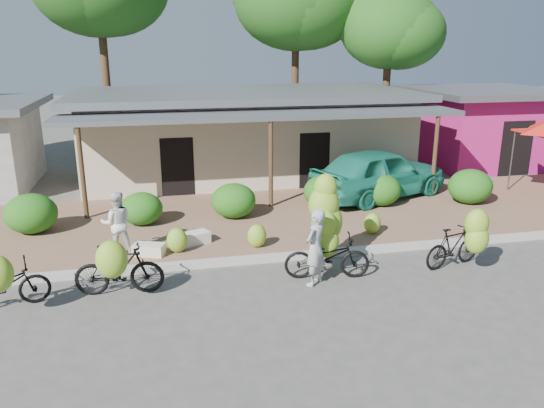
{
  "coord_description": "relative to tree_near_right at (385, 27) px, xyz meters",
  "views": [
    {
      "loc": [
        -3.44,
        -9.69,
        5.05
      ],
      "look_at": [
        -0.69,
        2.8,
        1.2
      ],
      "focal_mm": 35.0,
      "sensor_mm": 36.0,
      "label": 1
    }
  ],
  "objects": [
    {
      "name": "hedge_1",
      "position": [
        -11.29,
        -9.47,
        -5.28
      ],
      "size": [
        1.2,
        1.08,
        0.94
      ],
      "primitive_type": "ellipsoid",
      "color": "#1E5814",
      "rests_on": "sidewalk"
    },
    {
      "name": "hedge_2",
      "position": [
        -8.63,
        -9.4,
        -5.23
      ],
      "size": [
        1.32,
        1.19,
        1.03
      ],
      "primitive_type": "ellipsoid",
      "color": "#1E5814",
      "rests_on": "sidewalk"
    },
    {
      "name": "teal_van",
      "position": [
        -3.58,
        -8.29,
        -4.9
      ],
      "size": [
        5.34,
        3.66,
        1.69
      ],
      "primitive_type": "imported",
      "rotation": [
        0.0,
        0.0,
        1.94
      ],
      "color": "#1A7760",
      "rests_on": "sidewalk"
    },
    {
      "name": "curb",
      "position": [
        -7.31,
        -12.61,
        -5.79
      ],
      "size": [
        60.0,
        0.25,
        0.15
      ],
      "primitive_type": "cube",
      "color": "#A8A399",
      "rests_on": "ground"
    },
    {
      "name": "loose_banana_a",
      "position": [
        -10.4,
        -11.85,
        -5.43
      ],
      "size": [
        0.5,
        0.43,
        0.63
      ],
      "primitive_type": "ellipsoid",
      "color": "#93B62D",
      "rests_on": "sidewalk"
    },
    {
      "name": "sidewalk",
      "position": [
        -7.31,
        -9.61,
        -5.8
      ],
      "size": [
        60.0,
        6.0,
        0.12
      ],
      "primitive_type": "cube",
      "color": "#865D48",
      "rests_on": "ground"
    },
    {
      "name": "loose_banana_b",
      "position": [
        -8.42,
        -11.93,
        -5.44
      ],
      "size": [
        0.48,
        0.41,
        0.6
      ],
      "primitive_type": "ellipsoid",
      "color": "#93B62D",
      "rests_on": "sidewalk"
    },
    {
      "name": "loose_banana_c",
      "position": [
        -5.17,
        -11.6,
        -5.45
      ],
      "size": [
        0.46,
        0.39,
        0.58
      ],
      "primitive_type": "ellipsoid",
      "color": "#93B62D",
      "rests_on": "sidewalk"
    },
    {
      "name": "hedge_5",
      "position": [
        -0.95,
        -9.55,
        -5.19
      ],
      "size": [
        1.43,
        1.29,
        1.11
      ],
      "primitive_type": "ellipsoid",
      "color": "#1E5814",
      "rests_on": "sidewalk"
    },
    {
      "name": "sack_near",
      "position": [
        -9.99,
        -11.37,
        -5.59
      ],
      "size": [
        0.94,
        0.69,
        0.3
      ],
      "primitive_type": "cube",
      "rotation": [
        0.0,
        0.0,
        0.39
      ],
      "color": "white",
      "rests_on": "sidewalk"
    },
    {
      "name": "sack_far",
      "position": [
        -11.09,
        -11.88,
        -5.6
      ],
      "size": [
        0.84,
        0.62,
        0.28
      ],
      "primitive_type": "cube",
      "rotation": [
        0.0,
        0.0,
        -0.37
      ],
      "color": "white",
      "rests_on": "sidewalk"
    },
    {
      "name": "bystander",
      "position": [
        -11.81,
        -11.62,
        -4.95
      ],
      "size": [
        0.8,
        0.64,
        1.58
      ],
      "primitive_type": "imported",
      "rotation": [
        0.0,
        0.0,
        3.19
      ],
      "color": "silver",
      "rests_on": "sidewalk"
    },
    {
      "name": "tree_near_right",
      "position": [
        0.0,
        0.0,
        0.0
      ],
      "size": [
        4.75,
        4.6,
        7.63
      ],
      "color": "#4D381F",
      "rests_on": "ground"
    },
    {
      "name": "shop_main",
      "position": [
        -7.31,
        -3.68,
        -4.14
      ],
      "size": [
        13.0,
        8.5,
        3.35
      ],
      "color": "#C3AC93",
      "rests_on": "ground"
    },
    {
      "name": "bike_center",
      "position": [
        -7.14,
        -13.57,
        -4.97
      ],
      "size": [
        2.0,
        1.35,
        2.28
      ],
      "rotation": [
        0.0,
        0.0,
        1.39
      ],
      "color": "black",
      "rests_on": "ground"
    },
    {
      "name": "hedge_3",
      "position": [
        -5.69,
        -9.03,
        -5.22
      ],
      "size": [
        1.35,
        1.22,
        1.05
      ],
      "primitive_type": "ellipsoid",
      "color": "#1E5814",
      "rests_on": "sidewalk"
    },
    {
      "name": "bike_right",
      "position": [
        -4.03,
        -14.04,
        -5.19
      ],
      "size": [
        1.7,
        1.29,
        1.59
      ],
      "rotation": [
        0.0,
        0.0,
        1.83
      ],
      "color": "black",
      "rests_on": "ground"
    },
    {
      "name": "hedge_4",
      "position": [
        -3.87,
        -9.17,
        -5.24
      ],
      "size": [
        1.29,
        1.16,
        1.0
      ],
      "primitive_type": "ellipsoid",
      "color": "#1E5814",
      "rests_on": "sidewalk"
    },
    {
      "name": "vendor",
      "position": [
        -7.55,
        -14.08,
        -5.0
      ],
      "size": [
        0.74,
        0.73,
        1.72
      ],
      "primitive_type": "imported",
      "rotation": [
        0.0,
        0.0,
        3.91
      ],
      "color": "#9C9C9C",
      "rests_on": "ground"
    },
    {
      "name": "shop_pink",
      "position": [
        3.19,
        -3.62,
        -4.19
      ],
      "size": [
        6.0,
        6.0,
        3.25
      ],
      "color": "#B91C57",
      "rests_on": "ground"
    },
    {
      "name": "ground",
      "position": [
        -7.31,
        -14.61,
        -5.86
      ],
      "size": [
        100.0,
        100.0,
        0.0
      ],
      "primitive_type": "plane",
      "color": "#494744",
      "rests_on": "ground"
    },
    {
      "name": "bike_left",
      "position": [
        -11.69,
        -13.8,
        -5.21
      ],
      "size": [
        1.89,
        1.26,
        1.44
      ],
      "rotation": [
        0.0,
        0.0,
        1.47
      ],
      "color": "black",
      "rests_on": "ground"
    },
    {
      "name": "hedge_0",
      "position": [
        -14.2,
        -9.55,
        -5.2
      ],
      "size": [
        1.4,
        1.26,
        1.09
      ],
      "primitive_type": "ellipsoid",
      "color": "#1E5814",
      "rests_on": "sidewalk"
    },
    {
      "name": "bike_far_left",
      "position": [
        -13.9,
        -13.96,
        -5.3
      ],
      "size": [
        1.94,
        1.42,
        1.38
      ],
      "rotation": [
        0.0,
        0.0,
        1.84
      ],
      "color": "black",
      "rests_on": "ground"
    }
  ]
}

